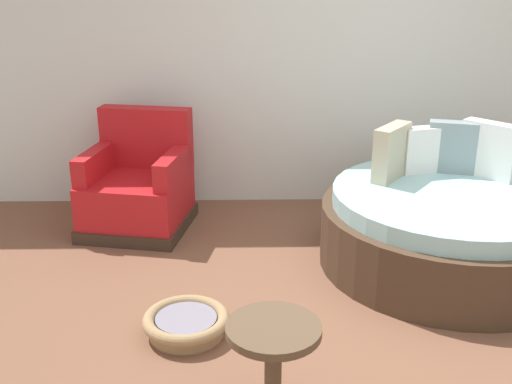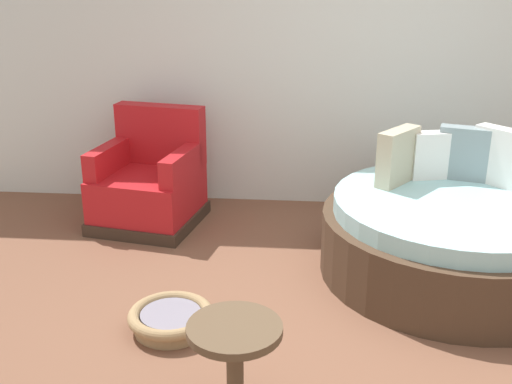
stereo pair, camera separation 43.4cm
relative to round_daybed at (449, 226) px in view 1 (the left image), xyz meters
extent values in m
cube|color=brown|center=(-0.66, -0.92, -0.30)|extent=(8.00, 8.00, 0.02)
cube|color=silver|center=(-0.66, 1.36, 1.11)|extent=(8.00, 0.12, 2.80)
cylinder|color=#473323|center=(0.00, -0.01, -0.07)|extent=(1.82, 1.82, 0.44)
cylinder|color=#9ED1D6|center=(0.00, -0.01, 0.21)|extent=(1.68, 1.68, 0.12)
cube|color=white|center=(0.34, 0.30, 0.47)|extent=(0.37, 0.38, 0.41)
cube|color=gray|center=(0.12, 0.41, 0.46)|extent=(0.41, 0.22, 0.39)
cube|color=white|center=(-0.10, 0.42, 0.44)|extent=(0.37, 0.20, 0.35)
cube|color=#BCB293|center=(-0.39, 0.28, 0.47)|extent=(0.33, 0.39, 0.40)
cube|color=#38281E|center=(-2.33, 0.67, -0.24)|extent=(0.93, 0.93, 0.10)
cube|color=red|center=(-2.33, 0.67, -0.02)|extent=(0.89, 0.89, 0.34)
cube|color=red|center=(-2.27, 0.97, 0.40)|extent=(0.78, 0.30, 0.50)
cube|color=red|center=(-2.64, 0.73, 0.26)|extent=(0.25, 0.69, 0.22)
cube|color=red|center=(-2.01, 0.61, 0.26)|extent=(0.25, 0.69, 0.22)
cylinder|color=#9E7F56|center=(-1.80, -0.89, -0.26)|extent=(0.44, 0.44, 0.06)
torus|color=#9E7F56|center=(-1.80, -0.89, -0.20)|extent=(0.51, 0.51, 0.07)
cylinder|color=gray|center=(-1.80, -0.89, -0.21)|extent=(0.36, 0.36, 0.05)
cylinder|color=brown|center=(-1.33, -1.63, -0.05)|extent=(0.08, 0.08, 0.48)
cylinder|color=brown|center=(-1.33, -1.63, 0.21)|extent=(0.44, 0.44, 0.04)
camera|label=1|loc=(-1.46, -4.05, 1.77)|focal=43.72mm
camera|label=2|loc=(-1.02, -4.03, 1.77)|focal=43.72mm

